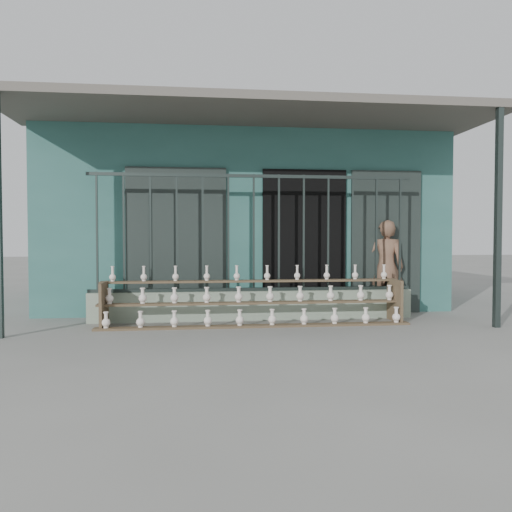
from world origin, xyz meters
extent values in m
plane|color=slate|center=(0.00, 0.00, 0.00)|extent=(60.00, 60.00, 0.00)
cube|color=#2D5F59|center=(0.00, 4.30, 1.60)|extent=(7.00, 5.00, 3.20)
cube|color=black|center=(0.90, 1.82, 1.20)|extent=(1.40, 0.12, 2.40)
cube|color=black|center=(-1.20, 1.78, 1.20)|extent=(1.60, 0.08, 2.40)
cube|color=black|center=(2.30, 1.78, 1.20)|extent=(1.20, 0.08, 2.40)
cube|color=#59544C|center=(0.00, 1.20, 3.15)|extent=(7.40, 2.00, 0.12)
cube|color=#283330|center=(3.35, 0.25, 1.55)|extent=(0.08, 0.08, 3.10)
cube|color=gray|center=(0.00, 1.30, 0.23)|extent=(5.00, 0.20, 0.45)
cube|color=#283330|center=(-2.35, 1.30, 1.35)|extent=(0.03, 0.03, 1.80)
cube|color=#283330|center=(-1.96, 1.30, 1.35)|extent=(0.03, 0.03, 1.80)
cube|color=#283330|center=(-1.57, 1.30, 1.35)|extent=(0.03, 0.03, 1.80)
cube|color=#283330|center=(-1.18, 1.30, 1.35)|extent=(0.03, 0.03, 1.80)
cube|color=#283330|center=(-0.78, 1.30, 1.35)|extent=(0.03, 0.03, 1.80)
cube|color=#283330|center=(-0.39, 1.30, 1.35)|extent=(0.03, 0.03, 1.80)
cube|color=#283330|center=(0.00, 1.30, 1.35)|extent=(0.03, 0.03, 1.80)
cube|color=#283330|center=(0.39, 1.30, 1.35)|extent=(0.03, 0.03, 1.80)
cube|color=#283330|center=(0.78, 1.30, 1.35)|extent=(0.03, 0.03, 1.80)
cube|color=#283330|center=(1.17, 1.30, 1.35)|extent=(0.03, 0.03, 1.80)
cube|color=#283330|center=(1.57, 1.30, 1.35)|extent=(0.03, 0.03, 1.80)
cube|color=#283330|center=(1.96, 1.30, 1.35)|extent=(0.03, 0.03, 1.80)
cube|color=#283330|center=(2.35, 1.30, 1.35)|extent=(0.03, 0.03, 1.80)
cube|color=#283330|center=(0.00, 1.30, 2.22)|extent=(5.00, 0.04, 0.05)
cube|color=#283330|center=(0.00, 1.30, 0.47)|extent=(5.00, 0.04, 0.05)
cube|color=brown|center=(-0.04, 0.65, 0.01)|extent=(4.50, 0.18, 0.03)
cube|color=brown|center=(-0.04, 0.90, 0.32)|extent=(4.50, 0.18, 0.03)
cube|color=brown|center=(-0.04, 1.15, 0.61)|extent=(4.50, 0.18, 0.03)
cube|color=brown|center=(-2.19, 0.90, 0.32)|extent=(0.04, 0.55, 0.64)
cube|color=brown|center=(2.11, 0.90, 0.32)|extent=(0.04, 0.55, 0.64)
imported|color=brown|center=(2.28, 1.69, 0.78)|extent=(0.67, 0.57, 1.57)
camera|label=1|loc=(-0.85, -6.35, 1.26)|focal=35.00mm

